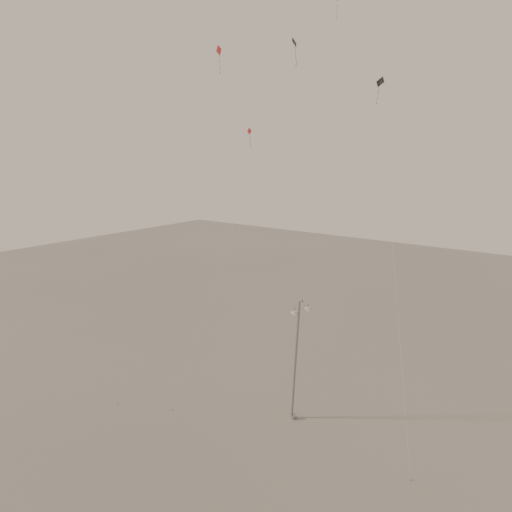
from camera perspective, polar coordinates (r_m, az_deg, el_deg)
The scene contains 7 objects.
ground at distance 35.76m, azimuth -5.43°, elevation -20.96°, with size 160.00×160.00×0.00m, color gray.
street_lamp at distance 31.89m, azimuth 5.80°, elevation -14.19°, with size 1.62×0.61×10.17m.
kite_0 at distance 43.92m, azimuth -8.05°, elevation 18.58°, with size 10.02×4.77×31.24m.
kite_1 at distance 32.69m, azimuth 0.73°, elevation 15.69°, with size 5.50×10.02×29.49m.
kite_2 at distance 41.71m, azimuth 10.75°, elevation 23.14°, with size 1.45×5.16×35.61m.
kite_3 at distance 36.76m, azimuth -6.15°, elevation 6.98°, with size 4.14×13.96×23.19m.
kite_4 at distance 33.16m, azimuth 18.06°, elevation 13.09°, with size 7.81×10.65×26.78m.
Camera 1 is at (19.98, -21.79, 20.12)m, focal length 28.00 mm.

